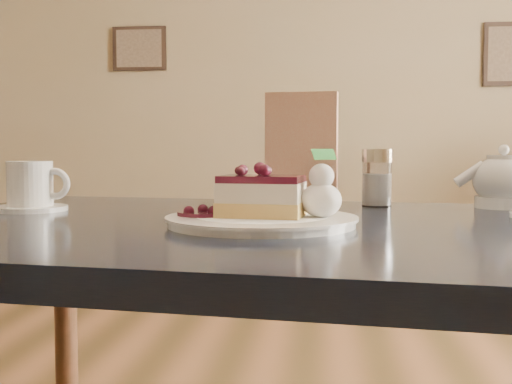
# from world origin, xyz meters

# --- Properties ---
(main_table) EXTENTS (1.18, 0.86, 0.69)m
(main_table) POSITION_xyz_m (0.13, 0.03, 0.62)
(main_table) COLOR black
(main_table) RESTS_ON ground
(dessert_plate) EXTENTS (0.25, 0.25, 0.01)m
(dessert_plate) POSITION_xyz_m (0.12, -0.01, 0.69)
(dessert_plate) COLOR white
(dessert_plate) RESTS_ON main_table
(cheesecake_slice) EXTENTS (0.12, 0.09, 0.06)m
(cheesecake_slice) POSITION_xyz_m (0.12, -0.01, 0.73)
(cheesecake_slice) COLOR #E6A952
(cheesecake_slice) RESTS_ON dessert_plate
(whipped_cream) EXTENTS (0.05, 0.05, 0.05)m
(whipped_cream) POSITION_xyz_m (0.20, -0.01, 0.72)
(whipped_cream) COLOR white
(whipped_cream) RESTS_ON dessert_plate
(berry_sauce) EXTENTS (0.07, 0.07, 0.01)m
(berry_sauce) POSITION_xyz_m (0.05, -0.01, 0.70)
(berry_sauce) COLOR black
(berry_sauce) RESTS_ON dessert_plate
(coffee_set) EXTENTS (0.13, 0.12, 0.08)m
(coffee_set) POSITION_xyz_m (-0.27, 0.15, 0.72)
(coffee_set) COLOR white
(coffee_set) RESTS_ON main_table
(tea_set) EXTENTS (0.18, 0.26, 0.10)m
(tea_set) POSITION_xyz_m (0.51, 0.25, 0.73)
(tea_set) COLOR white
(tea_set) RESTS_ON main_table
(menu_card) EXTENTS (0.13, 0.04, 0.20)m
(menu_card) POSITION_xyz_m (0.16, 0.30, 0.79)
(menu_card) COLOR beige
(menu_card) RESTS_ON main_table
(sugar_shaker) EXTENTS (0.06, 0.06, 0.10)m
(sugar_shaker) POSITION_xyz_m (0.30, 0.29, 0.74)
(sugar_shaker) COLOR white
(sugar_shaker) RESTS_ON main_table
(napkin_stack) EXTENTS (0.12, 0.12, 0.05)m
(napkin_stack) POSITION_xyz_m (0.09, 0.33, 0.71)
(napkin_stack) COLOR white
(napkin_stack) RESTS_ON main_table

